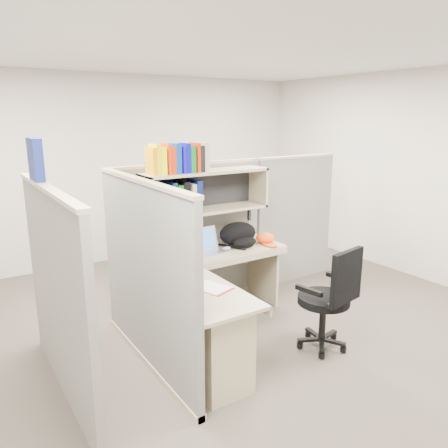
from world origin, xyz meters
TOP-DOWN VIEW (x-y plane):
  - ground at (0.00, 0.00)m, footprint 6.00×6.00m
  - room_shell at (0.00, 0.00)m, footprint 6.00×6.00m
  - cubicle at (-0.37, 0.45)m, footprint 3.79×1.84m
  - desk at (-0.41, -0.29)m, footprint 1.74×1.75m
  - laptop at (0.01, 0.51)m, footprint 0.36×0.36m
  - backpack at (0.43, 0.53)m, footprint 0.48×0.40m
  - orange_cap at (0.73, 0.48)m, footprint 0.25×0.28m
  - snack_canister at (-0.56, -0.13)m, footprint 0.12×0.12m
  - tissue_box at (-0.78, -0.42)m, footprint 0.14×0.14m
  - mouse at (0.22, 0.49)m, footprint 0.11×0.09m
  - paper_cup at (-0.07, 0.74)m, footprint 0.08×0.08m
  - book_stack at (0.18, 0.80)m, footprint 0.17×0.22m
  - loose_paper at (-0.46, -0.32)m, footprint 0.29×0.33m
  - task_chair at (0.57, -0.65)m, footprint 0.55×0.51m

SIDE VIEW (x-z plane):
  - ground at x=0.00m, z-range 0.00..0.00m
  - task_chair at x=0.57m, z-range -0.15..0.85m
  - desk at x=-0.41m, z-range 0.07..0.80m
  - loose_paper at x=-0.46m, z-range 0.73..0.73m
  - mouse at x=0.22m, z-range 0.73..0.77m
  - paper_cup at x=-0.07m, z-range 0.73..0.83m
  - book_stack at x=0.18m, z-range 0.73..0.83m
  - orange_cap at x=0.73m, z-range 0.73..0.85m
  - snack_canister at x=-0.56m, z-range 0.73..0.85m
  - tissue_box at x=-0.78m, z-range 0.73..0.94m
  - laptop at x=0.01m, z-range 0.73..0.98m
  - backpack at x=0.43m, z-range 0.73..0.99m
  - cubicle at x=-0.37m, z-range -0.07..1.88m
  - room_shell at x=0.00m, z-range -1.38..4.62m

